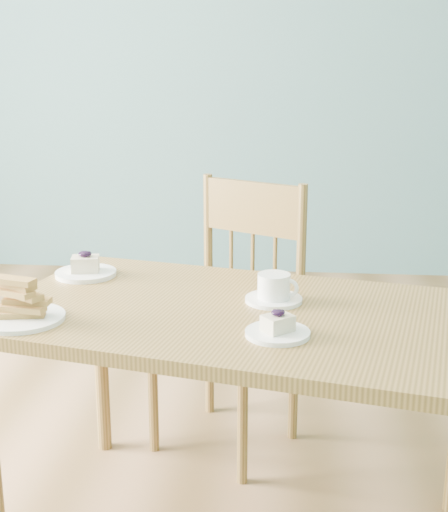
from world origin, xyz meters
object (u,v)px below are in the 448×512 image
Objects in this scene: dining_chair at (231,315)px; coffee_cup at (274,290)px; dining_table at (238,334)px; cheesecake_plate_near at (278,329)px; cheesecake_plate_far at (86,269)px; biscotti_plate at (21,306)px.

coffee_cup is at bearing -43.29° from dining_chair.
cheesecake_plate_near reaches higher than dining_table.
dining_chair is at bearing 109.44° from dining_table.
cheesecake_plate_near is at bearing -36.64° from cheesecake_plate_far.
cheesecake_plate_near is 1.00× the size of coffee_cup.
dining_table is 9.00× the size of cheesecake_plate_near.
cheesecake_plate_far is at bearing -119.62° from dining_chair.
dining_chair is at bearing 32.17° from cheesecake_plate_far.
dining_table is at bearing -123.20° from coffee_cup.
coffee_cup is at bearing -18.35° from cheesecake_plate_far.
dining_chair is 0.84m from biscotti_plate.
cheesecake_plate_near is (0.10, -0.17, 0.08)m from dining_table.
cheesecake_plate_far and coffee_cup have the same top height.
dining_table is 9.01× the size of coffee_cup.
cheesecake_plate_far is 1.19× the size of coffee_cup.
cheesecake_plate_near is 0.63m from biscotti_plate.
dining_table is at bearing 121.52° from cheesecake_plate_near.
dining_chair is at bearing 125.64° from coffee_cup.
biscotti_plate reaches higher than coffee_cup.
dining_chair is at bearing 54.20° from biscotti_plate.
dining_table is at bearing -28.85° from cheesecake_plate_far.
coffee_cup is at bearing 17.90° from biscotti_plate.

